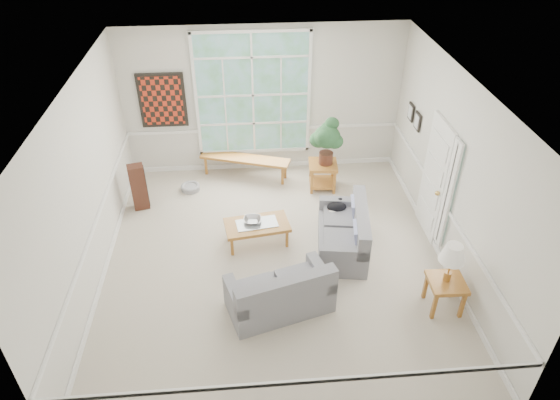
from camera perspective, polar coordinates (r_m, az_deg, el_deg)
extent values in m
cube|color=#B4A997|center=(8.30, -0.58, -6.81)|extent=(5.50, 6.00, 0.01)
cube|color=white|center=(6.70, -0.73, 12.80)|extent=(5.50, 6.00, 0.02)
cube|color=silver|center=(10.04, -1.94, 11.24)|extent=(5.50, 0.02, 3.00)
cube|color=silver|center=(5.14, 1.94, -16.44)|extent=(5.50, 0.02, 3.00)
cube|color=silver|center=(7.73, -21.42, 0.89)|extent=(0.02, 6.00, 3.00)
cube|color=silver|center=(8.03, 19.34, 2.72)|extent=(0.02, 6.00, 3.00)
cube|color=white|center=(9.94, -3.12, 11.90)|extent=(2.30, 0.08, 2.40)
cube|color=white|center=(8.71, 17.15, 2.31)|extent=(0.08, 0.90, 2.10)
cube|color=white|center=(8.18, 18.69, 0.53)|extent=(0.08, 0.26, 1.90)
cube|color=maroon|center=(10.06, -13.31, 10.99)|extent=(0.90, 0.06, 1.10)
cube|color=black|center=(9.41, 15.40, 8.65)|extent=(0.04, 0.26, 0.32)
cube|color=black|center=(9.75, 14.69, 9.70)|extent=(0.04, 0.26, 0.32)
cube|color=slate|center=(8.32, 7.16, -3.37)|extent=(0.99, 1.59, 0.81)
cube|color=slate|center=(7.26, -0.07, -9.96)|extent=(1.63, 1.15, 0.80)
cube|color=#985E23|center=(8.52, -2.62, -3.79)|extent=(1.15, 0.74, 0.40)
imported|color=#95959B|center=(8.41, -3.16, -2.28)|extent=(0.37, 0.37, 0.09)
cube|color=#985E23|center=(10.31, -3.98, 3.80)|extent=(1.85, 0.93, 0.43)
cube|color=#985E23|center=(9.91, 4.87, 2.80)|extent=(0.60, 0.60, 0.55)
cube|color=#985E23|center=(7.73, 18.22, -10.18)|extent=(0.52, 0.52, 0.52)
cylinder|color=gray|center=(10.08, -10.20, 1.44)|extent=(0.43, 0.43, 0.11)
cube|color=#401F15|center=(9.57, -15.86, 1.45)|extent=(0.33, 0.28, 0.90)
ellipsoid|color=black|center=(8.68, 6.49, -0.73)|extent=(0.36, 0.27, 0.16)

